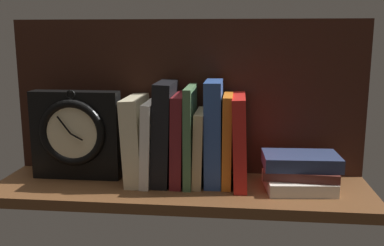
{
  "coord_description": "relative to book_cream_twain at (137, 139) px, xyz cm",
  "views": [
    {
      "loc": [
        13.59,
        -99.96,
        35.61
      ],
      "look_at": [
        2.4,
        3.06,
        14.84
      ],
      "focal_mm": 41.1,
      "sensor_mm": 36.0,
      "label": 1
    }
  ],
  "objects": [
    {
      "name": "ground_plane",
      "position": [
        11.25,
        -3.06,
        -11.71
      ],
      "size": [
        90.55,
        25.29,
        2.5
      ],
      "primitive_type": "cube",
      "color": "brown"
    },
    {
      "name": "back_panel",
      "position": [
        11.25,
        8.98,
        9.32
      ],
      "size": [
        90.55,
        1.2,
        39.57
      ],
      "primitive_type": "cube",
      "color": "black",
      "rests_on": "ground_plane"
    },
    {
      "name": "book_cream_twain",
      "position": [
        0.0,
        0.0,
        0.0
      ],
      "size": [
        5.14,
        15.29,
        21.1
      ],
      "primitive_type": "cube",
      "rotation": [
        0.0,
        -0.05,
        0.0
      ],
      "color": "beige",
      "rests_on": "ground_plane"
    },
    {
      "name": "book_white_catcher",
      "position": [
        3.49,
        0.0,
        -0.44
      ],
      "size": [
        2.98,
        15.91,
        20.12
      ],
      "primitive_type": "cube",
      "rotation": [
        0.0,
        0.04,
        0.0
      ],
      "color": "silver",
      "rests_on": "ground_plane"
    },
    {
      "name": "book_black_skeptic",
      "position": [
        6.93,
        0.0,
        1.86
      ],
      "size": [
        4.97,
        14.24,
        24.79
      ],
      "primitive_type": "cube",
      "rotation": [
        0.0,
        0.04,
        0.0
      ],
      "color": "black",
      "rests_on": "ground_plane"
    },
    {
      "name": "book_maroon_dawkins",
      "position": [
        10.62,
        0.0,
        0.42
      ],
      "size": [
        3.14,
        14.65,
        21.82
      ],
      "primitive_type": "cube",
      "rotation": [
        0.0,
        0.02,
        0.0
      ],
      "color": "maroon",
      "rests_on": "ground_plane"
    },
    {
      "name": "book_green_romantic",
      "position": [
        13.22,
        0.0,
        1.37
      ],
      "size": [
        1.95,
        15.18,
        23.67
      ],
      "primitive_type": "cube",
      "rotation": [
        0.0,
        -0.0,
        0.0
      ],
      "color": "#476B44",
      "rests_on": "ground_plane"
    },
    {
      "name": "book_tan_shortstories",
      "position": [
        15.54,
        0.0,
        -1.55
      ],
      "size": [
        2.62,
        13.76,
        17.87
      ],
      "primitive_type": "cube",
      "rotation": [
        0.0,
        0.02,
        0.0
      ],
      "color": "tan",
      "rests_on": "ground_plane"
    },
    {
      "name": "book_blue_modern",
      "position": [
        18.91,
        -0.0,
        2.08
      ],
      "size": [
        4.21,
        12.32,
        25.12
      ],
      "primitive_type": "cube",
      "rotation": [
        0.0,
        -0.01,
        0.0
      ],
      "color": "#2D4C8E",
      "rests_on": "ground_plane"
    },
    {
      "name": "book_orange_pandolfini",
      "position": [
        22.26,
        0.0,
        0.46
      ],
      "size": [
        2.26,
        12.67,
        21.85
      ],
      "primitive_type": "cube",
      "rotation": [
        0.0,
        0.0,
        0.0
      ],
      "color": "orange",
      "rests_on": "ground_plane"
    },
    {
      "name": "book_red_requiem",
      "position": [
        25.17,
        0.0,
        0.36
      ],
      "size": [
        3.9,
        16.77,
        21.76
      ],
      "primitive_type": "cube",
      "rotation": [
        0.0,
        -0.04,
        0.0
      ],
      "color": "red",
      "rests_on": "ground_plane"
    },
    {
      "name": "framed_clock",
      "position": [
        -15.64,
        -0.04,
        0.85
      ],
      "size": [
        22.11,
        6.01,
        22.7
      ],
      "color": "black",
      "rests_on": "ground_plane"
    },
    {
      "name": "book_stack_side",
      "position": [
        39.38,
        -1.69,
        -6.41
      ],
      "size": [
        18.02,
        14.76,
        8.22
      ],
      "color": "beige",
      "rests_on": "ground_plane"
    }
  ]
}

